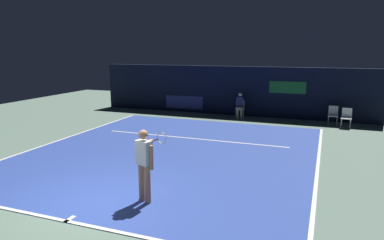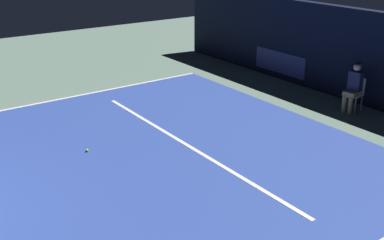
# 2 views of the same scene
# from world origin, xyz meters

# --- Properties ---
(ground_plane) EXTENTS (29.45, 29.45, 0.00)m
(ground_plane) POSITION_xyz_m (0.00, 4.49, 0.00)
(ground_plane) COLOR slate
(court_surface) EXTENTS (9.60, 10.98, 0.01)m
(court_surface) POSITION_xyz_m (0.00, 4.49, 0.01)
(court_surface) COLOR #2D479E
(court_surface) RESTS_ON ground
(line_baseline) EXTENTS (9.60, 0.10, 0.01)m
(line_baseline) POSITION_xyz_m (0.00, -0.95, 0.01)
(line_baseline) COLOR white
(line_baseline) RESTS_ON court_surface
(line_sideline_left) EXTENTS (0.10, 10.98, 0.01)m
(line_sideline_left) POSITION_xyz_m (4.75, 4.49, 0.01)
(line_sideline_left) COLOR white
(line_sideline_left) RESTS_ON court_surface
(line_sideline_right) EXTENTS (0.10, 10.98, 0.01)m
(line_sideline_right) POSITION_xyz_m (-4.75, 4.49, 0.01)
(line_sideline_right) COLOR white
(line_sideline_right) RESTS_ON court_surface
(line_service) EXTENTS (7.49, 0.10, 0.01)m
(line_service) POSITION_xyz_m (0.00, 6.41, 0.01)
(line_service) COLOR white
(line_service) RESTS_ON court_surface
(line_centre_mark) EXTENTS (0.10, 0.30, 0.01)m
(line_centre_mark) POSITION_xyz_m (0.00, -0.85, 0.01)
(line_centre_mark) COLOR white
(line_centre_mark) RESTS_ON court_surface
(back_wall) EXTENTS (14.94, 0.33, 2.60)m
(back_wall) POSITION_xyz_m (-0.00, 12.14, 1.30)
(back_wall) COLOR black
(back_wall) RESTS_ON ground
(tennis_player) EXTENTS (0.50, 1.04, 1.73)m
(tennis_player) POSITION_xyz_m (1.07, 0.51, 0.99)
(tennis_player) COLOR tan
(tennis_player) RESTS_ON ground
(line_judge_on_chair) EXTENTS (0.49, 0.57, 1.32)m
(line_judge_on_chair) POSITION_xyz_m (0.73, 11.37, 0.69)
(line_judge_on_chair) COLOR white
(line_judge_on_chair) RESTS_ON ground
(courtside_chair_near) EXTENTS (0.48, 0.46, 0.88)m
(courtside_chair_near) POSITION_xyz_m (5.76, 10.77, 0.50)
(courtside_chair_near) COLOR white
(courtside_chair_near) RESTS_ON ground
(courtside_chair_far) EXTENTS (0.44, 0.42, 0.88)m
(courtside_chair_far) POSITION_xyz_m (5.20, 11.24, 0.50)
(courtside_chair_far) COLOR white
(courtside_chair_far) RESTS_ON ground
(tennis_ball) EXTENTS (0.07, 0.07, 0.07)m
(tennis_ball) POSITION_xyz_m (-0.97, 4.41, 0.05)
(tennis_ball) COLOR #CCE033
(tennis_ball) RESTS_ON court_surface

